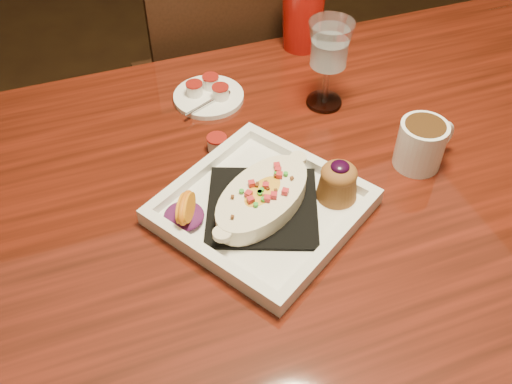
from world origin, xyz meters
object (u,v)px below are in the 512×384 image
object	(u,v)px
chair_far	(223,89)
goblet	(329,50)
table	(322,210)
red_tumbler	(303,14)
saucer	(208,95)
plate	(269,201)
coffee_mug	(422,143)

from	to	relation	value
chair_far	goblet	distance (m)	0.58
table	red_tumbler	xyz separation A→B (m)	(0.12, 0.40, 0.18)
chair_far	saucer	world-z (taller)	chair_far
plate	goblet	bearing A→B (deg)	17.12
coffee_mug	saucer	bearing A→B (deg)	123.23
goblet	red_tumbler	distance (m)	0.22
saucer	plate	bearing A→B (deg)	-89.23
table	plate	distance (m)	0.18
chair_far	plate	xyz separation A→B (m)	(-0.13, -0.68, 0.27)
plate	coffee_mug	world-z (taller)	coffee_mug
saucer	red_tumbler	bearing A→B (deg)	25.37
chair_far	coffee_mug	xyz separation A→B (m)	(0.16, -0.66, 0.29)
table	coffee_mug	distance (m)	0.22
chair_far	red_tumbler	distance (m)	0.41
plate	red_tumbler	xyz separation A→B (m)	(0.25, 0.45, 0.06)
table	red_tumbler	bearing A→B (deg)	72.96
red_tumbler	saucer	bearing A→B (deg)	-154.63
chair_far	goblet	size ratio (longest dim) A/B	5.23
table	coffee_mug	xyz separation A→B (m)	(0.16, -0.03, 0.14)
table	goblet	xyz separation A→B (m)	(0.08, 0.19, 0.22)
plate	red_tumbler	distance (m)	0.52
table	goblet	world-z (taller)	goblet
plate	chair_far	bearing A→B (deg)	47.82
plate	goblet	world-z (taller)	goblet
chair_far	red_tumbler	bearing A→B (deg)	118.10
coffee_mug	red_tumbler	world-z (taller)	red_tumbler
table	red_tumbler	world-z (taller)	red_tumbler
goblet	saucer	size ratio (longest dim) A/B	1.25
plate	saucer	distance (m)	0.33
table	coffee_mug	size ratio (longest dim) A/B	12.82
chair_far	coffee_mug	distance (m)	0.74
saucer	red_tumbler	xyz separation A→B (m)	(0.25, 0.12, 0.07)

